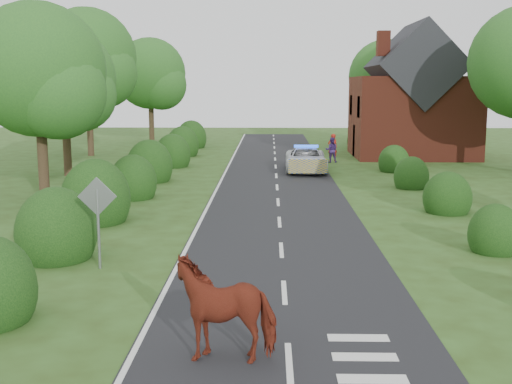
{
  "coord_description": "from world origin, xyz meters",
  "views": [
    {
      "loc": [
        -0.36,
        -14.86,
        4.97
      ],
      "look_at": [
        -0.83,
        6.98,
        1.3
      ],
      "focal_mm": 45.0,
      "sensor_mm": 36.0,
      "label": 1
    }
  ],
  "objects_px": {
    "cow": "(226,314)",
    "pedestrian_purple": "(331,150)",
    "road_sign": "(98,209)",
    "police_van": "(306,160)",
    "pedestrian_red": "(333,147)"
  },
  "relations": [
    {
      "from": "police_van",
      "to": "pedestrian_red",
      "type": "relative_size",
      "value": 2.85
    },
    {
      "from": "road_sign",
      "to": "cow",
      "type": "relative_size",
      "value": 1.14
    },
    {
      "from": "police_van",
      "to": "pedestrian_red",
      "type": "bearing_deg",
      "value": 69.72
    },
    {
      "from": "police_van",
      "to": "road_sign",
      "type": "bearing_deg",
      "value": -107.73
    },
    {
      "from": "pedestrian_red",
      "to": "pedestrian_purple",
      "type": "bearing_deg",
      "value": 63.26
    },
    {
      "from": "pedestrian_purple",
      "to": "road_sign",
      "type": "bearing_deg",
      "value": 74.6
    },
    {
      "from": "cow",
      "to": "police_van",
      "type": "relative_size",
      "value": 0.43
    },
    {
      "from": "road_sign",
      "to": "police_van",
      "type": "height_order",
      "value": "road_sign"
    },
    {
      "from": "road_sign",
      "to": "cow",
      "type": "height_order",
      "value": "road_sign"
    },
    {
      "from": "pedestrian_purple",
      "to": "cow",
      "type": "bearing_deg",
      "value": 85.01
    },
    {
      "from": "cow",
      "to": "pedestrian_purple",
      "type": "xyz_separation_m",
      "value": [
        4.78,
        29.89,
        0.02
      ]
    },
    {
      "from": "cow",
      "to": "police_van",
      "type": "bearing_deg",
      "value": 171.74
    },
    {
      "from": "cow",
      "to": "pedestrian_red",
      "type": "xyz_separation_m",
      "value": [
        4.92,
        30.67,
        0.11
      ]
    },
    {
      "from": "pedestrian_red",
      "to": "pedestrian_purple",
      "type": "relative_size",
      "value": 1.11
    },
    {
      "from": "road_sign",
      "to": "pedestrian_red",
      "type": "distance_m",
      "value": 26.6
    }
  ]
}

